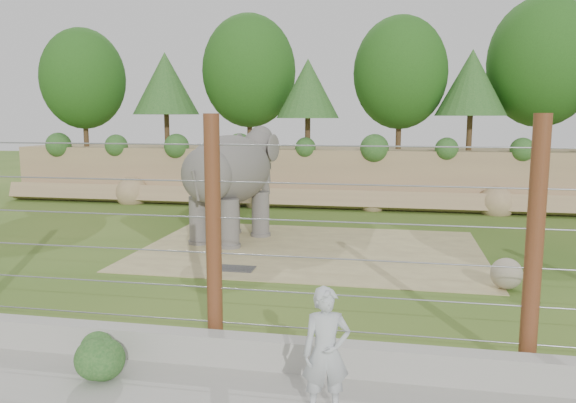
% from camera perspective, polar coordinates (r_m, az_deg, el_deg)
% --- Properties ---
extents(ground, '(90.00, 90.00, 0.00)m').
position_cam_1_polar(ground, '(14.09, -1.56, -7.65)').
color(ground, '#2F5818').
rests_on(ground, ground).
extents(back_embankment, '(30.00, 5.52, 8.77)m').
position_cam_1_polar(back_embankment, '(25.99, 5.83, 8.62)').
color(back_embankment, '#9B7C5C').
rests_on(back_embankment, ground).
extents(dirt_patch, '(10.00, 7.00, 0.02)m').
position_cam_1_polar(dirt_patch, '(16.85, 2.32, -4.90)').
color(dirt_patch, '#9A895D').
rests_on(dirt_patch, ground).
extents(drain_grate, '(1.00, 0.60, 0.03)m').
position_cam_1_polar(drain_grate, '(14.76, -5.39, -6.79)').
color(drain_grate, '#262628').
rests_on(drain_grate, dirt_patch).
extents(elephant, '(3.01, 4.71, 3.53)m').
position_cam_1_polar(elephant, '(17.95, -5.91, 1.60)').
color(elephant, '#5E5855').
rests_on(elephant, ground).
extents(stone_ball, '(0.72, 0.72, 0.72)m').
position_cam_1_polar(stone_ball, '(13.91, 21.30, -6.84)').
color(stone_ball, gray).
rests_on(stone_ball, dirt_patch).
extents(retaining_wall, '(26.00, 0.35, 0.50)m').
position_cam_1_polar(retaining_wall, '(9.47, -8.35, -14.47)').
color(retaining_wall, '#A7A69C').
rests_on(retaining_wall, ground).
extents(barrier_fence, '(20.26, 0.26, 4.00)m').
position_cam_1_polar(barrier_fence, '(9.39, -7.57, -3.43)').
color(barrier_fence, brown).
rests_on(barrier_fence, ground).
extents(walkway_shrub, '(0.68, 0.68, 0.68)m').
position_cam_1_polar(walkway_shrub, '(9.29, -18.28, -14.63)').
color(walkway_shrub, '#1E501D').
rests_on(walkway_shrub, walkway).
extents(zookeeper, '(0.73, 0.57, 1.75)m').
position_cam_1_polar(zookeeper, '(7.63, 3.89, -15.06)').
color(zookeeper, '#AEB4B8').
rests_on(zookeeper, walkway).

